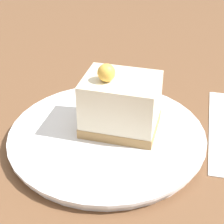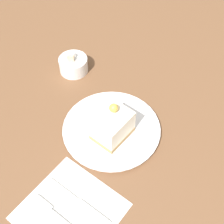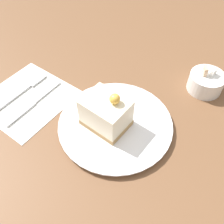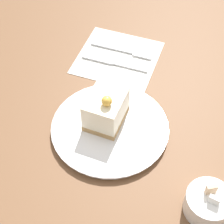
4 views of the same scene
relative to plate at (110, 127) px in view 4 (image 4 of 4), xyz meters
The scene contains 7 objects.
ground_plane 0.03m from the plate, 86.46° to the right, with size 4.00×4.00×0.00m, color brown.
plate is the anchor object (origin of this frame).
cake_slice 0.05m from the plate, 147.59° to the right, with size 0.11×0.10×0.09m.
napkin 0.23m from the plate, behind, with size 0.24×0.24×0.00m.
fork 0.26m from the plate, behind, with size 0.06×0.17×0.00m.
knife 0.21m from the plate, behind, with size 0.05×0.17×0.00m.
sugar_bowl 0.26m from the plate, 49.89° to the left, with size 0.09×0.09×0.07m.
Camera 4 is at (0.49, 0.08, 0.66)m, focal length 60.00 mm.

